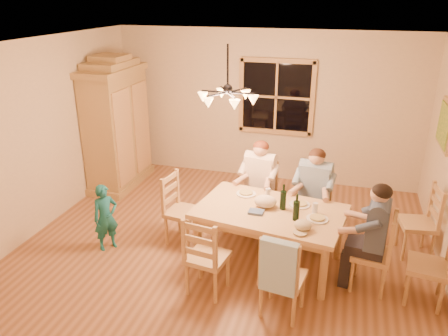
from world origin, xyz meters
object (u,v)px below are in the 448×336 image
(chair_near_left, at_px, (208,268))
(chair_spare_back, at_px, (415,234))
(chandelier, at_px, (228,97))
(child, at_px, (106,217))
(dining_table, at_px, (270,217))
(chair_far_right, at_px, (312,218))
(adult_plaid_man, at_px, (315,183))
(chair_near_right, at_px, (282,289))
(adult_slate_man, at_px, (376,224))
(wine_bottle_b, at_px, (296,207))
(wine_bottle_a, at_px, (283,197))
(chair_spare_front, at_px, (425,278))
(chair_end_right, at_px, (370,265))
(adult_woman, at_px, (260,174))
(armoire, at_px, (117,128))
(chair_far_left, at_px, (259,207))
(chair_end_left, at_px, (183,222))

(chair_near_left, bearing_deg, chair_spare_back, 40.46)
(chandelier, bearing_deg, child, -160.45)
(dining_table, distance_m, chair_far_right, 0.98)
(dining_table, height_order, adult_plaid_man, adult_plaid_man)
(chair_near_right, bearing_deg, chandelier, 137.07)
(adult_slate_man, distance_m, child, 3.42)
(chandelier, xyz_separation_m, adult_plaid_man, (1.10, 0.51, -1.24))
(chair_far_right, relative_size, chair_near_right, 1.00)
(adult_plaid_man, height_order, wine_bottle_b, adult_plaid_man)
(chair_far_right, height_order, chair_near_left, same)
(dining_table, distance_m, wine_bottle_a, 0.31)
(adult_slate_man, xyz_separation_m, chair_spare_front, (0.59, -0.09, -0.54))
(chair_spare_back, bearing_deg, wine_bottle_a, 102.48)
(chair_near_right, height_order, chair_spare_front, same)
(chair_near_right, relative_size, chair_end_right, 1.00)
(dining_table, distance_m, chair_spare_front, 1.88)
(chair_near_right, xyz_separation_m, adult_woman, (-0.64, 1.81, 0.54))
(chair_far_right, distance_m, chair_spare_back, 1.35)
(dining_table, height_order, chair_near_left, chair_near_left)
(armoire, relative_size, chair_end_right, 2.32)
(chair_spare_front, bearing_deg, chair_near_left, 110.40)
(chair_far_left, bearing_deg, armoire, -9.05)
(chair_spare_front, bearing_deg, chair_end_left, 90.09)
(adult_woman, xyz_separation_m, wine_bottle_a, (0.47, -0.84, 0.08))
(chair_near_left, height_order, chair_end_left, same)
(dining_table, bearing_deg, adult_slate_man, -8.42)
(chair_near_right, distance_m, chair_spare_front, 1.63)
(chair_near_left, distance_m, child, 1.68)
(wine_bottle_b, bearing_deg, adult_slate_man, -0.61)
(wine_bottle_b, relative_size, chair_spare_front, 0.33)
(dining_table, distance_m, child, 2.19)
(chair_far_right, distance_m, adult_slate_man, 1.35)
(adult_slate_man, bearing_deg, adult_plaid_man, 46.64)
(adult_woman, height_order, chair_spare_front, adult_woman)
(chair_far_right, distance_m, chair_end_right, 1.23)
(armoire, bearing_deg, chair_end_right, -24.43)
(chair_near_left, bearing_deg, adult_plaid_man, 64.80)
(armoire, bearing_deg, adult_woman, -17.47)
(dining_table, bearing_deg, chandelier, 155.86)
(armoire, xyz_separation_m, wine_bottle_b, (3.39, -1.94, -0.13))
(chair_far_right, bearing_deg, chair_spare_back, -174.29)
(wine_bottle_a, xyz_separation_m, chair_spare_back, (1.67, 0.66, -0.62))
(chandelier, relative_size, chair_spare_front, 0.78)
(chandelier, distance_m, chair_spare_back, 3.06)
(chair_far_left, xyz_separation_m, child, (-1.84, -1.17, 0.16))
(chair_near_right, height_order, adult_plaid_man, adult_plaid_man)
(dining_table, distance_m, chair_near_right, 1.02)
(chair_end_right, distance_m, wine_bottle_a, 1.27)
(chair_end_right, bearing_deg, chair_near_left, 116.57)
(chandelier, height_order, armoire, chandelier)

